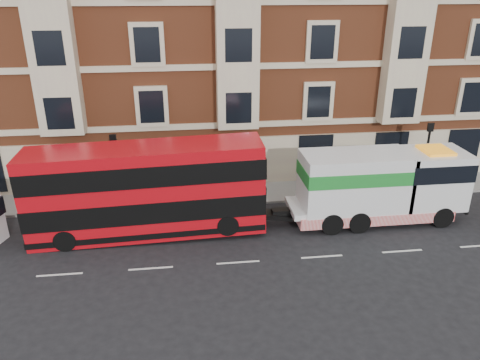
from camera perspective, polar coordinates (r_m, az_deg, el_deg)
name	(u,v)px	position (r m, az deg, el deg)	size (l,w,h in m)	color
ground	(238,262)	(22.02, -0.24, -10.02)	(120.00, 120.00, 0.00)	black
sidewalk	(223,194)	(28.54, -2.04, -1.73)	(90.00, 3.00, 0.15)	slate
victorian_terrace	(219,13)	(33.51, -2.63, 19.64)	(45.00, 12.00, 20.40)	brown
lamp_post_west	(116,166)	(26.53, -14.88, 1.60)	(0.35, 0.15, 4.35)	black
lamp_post_east	(426,153)	(29.84, 21.77, 3.09)	(0.35, 0.15, 4.35)	black
double_decker_bus	(146,189)	(23.71, -11.35, -1.11)	(11.66, 2.68, 4.72)	red
tow_truck	(378,185)	(25.84, 16.43, -0.63)	(9.34, 2.76, 3.89)	silver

